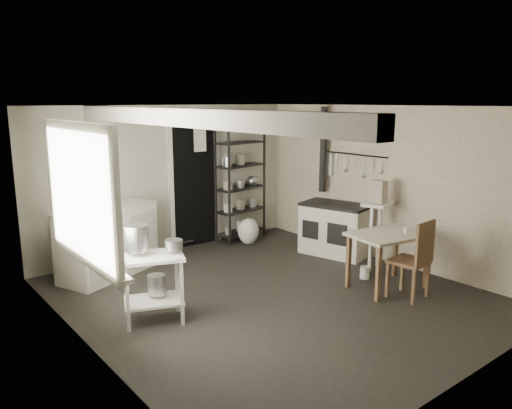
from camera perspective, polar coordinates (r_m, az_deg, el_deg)
floor at (r=6.30m, az=1.73°, el=-10.29°), size 5.00×5.00×0.00m
ceiling at (r=5.83m, az=1.87°, el=11.14°), size 5.00×5.00×0.00m
wall_back at (r=8.00m, az=-9.90°, el=2.88°), size 4.50×0.02×2.30m
wall_front at (r=4.42m, az=23.37°, el=-5.19°), size 4.50×0.02×2.30m
wall_left at (r=4.85m, az=-18.93°, el=-3.39°), size 0.02×5.00×2.30m
wall_right at (r=7.59m, az=14.87°, el=2.18°), size 0.02×5.00×2.30m
window at (r=4.97m, az=-19.66°, el=1.05°), size 0.12×1.76×1.28m
doorway at (r=8.22m, az=-7.01°, el=2.14°), size 0.96×0.10×2.08m
ceiling_beam at (r=5.14m, az=-8.53°, el=9.81°), size 0.18×5.00×0.18m
wallpaper_panel at (r=7.58m, az=14.82°, el=2.17°), size 0.01×5.00×2.30m
utensil_rail at (r=7.86m, az=11.24°, el=5.61°), size 0.06×1.20×0.44m
prep_table at (r=5.57m, az=-11.66°, el=-9.13°), size 0.78×0.68×0.75m
stockpot at (r=5.45m, az=-13.51°, el=-3.72°), size 0.28×0.28×0.28m
saucepan at (r=5.45m, az=-9.37°, el=-4.54°), size 0.24×0.24×0.11m
bucket at (r=5.65m, az=-11.30°, el=-8.97°), size 0.26×0.26×0.22m
base_cabinets at (r=7.15m, az=-16.54°, el=-4.17°), size 1.58×1.13×0.95m
mixing_bowl at (r=6.99m, az=-16.19°, el=-0.35°), size 0.27×0.27×0.06m
counter_cup at (r=6.78m, az=-19.54°, el=-0.79°), size 0.14×0.14×0.10m
shelf_rack at (r=8.54m, az=-1.78°, el=2.25°), size 0.97×0.51×1.94m
shelf_jar at (r=8.37m, az=-3.50°, el=4.95°), size 0.09×0.09×0.20m
storage_box_a at (r=8.29m, az=-3.11°, el=9.32°), size 0.35×0.32×0.20m
storage_box_b at (r=8.55m, az=-0.47°, el=9.28°), size 0.31×0.30×0.18m
stove at (r=7.85m, az=9.02°, el=-2.55°), size 0.81×1.14×0.81m
stovepipe at (r=8.15m, az=7.69°, el=6.24°), size 0.11×0.11×1.41m
side_ledge at (r=7.45m, az=13.78°, el=-3.62°), size 0.69×0.50×0.96m
oats_box at (r=7.22m, az=13.84°, el=0.62°), size 0.14×0.22×0.32m
work_table at (r=6.61m, az=14.81°, el=-6.11°), size 1.05×0.80×0.73m
table_cup at (r=6.53m, az=16.83°, el=-2.58°), size 0.12×0.12×0.09m
chair at (r=6.34m, az=17.08°, el=-6.00°), size 0.45×0.47×0.99m
flour_sack at (r=8.35m, az=-0.86°, el=-2.95°), size 0.41×0.37×0.44m
floor_crock at (r=6.98m, az=12.33°, el=-7.66°), size 0.15×0.15×0.16m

